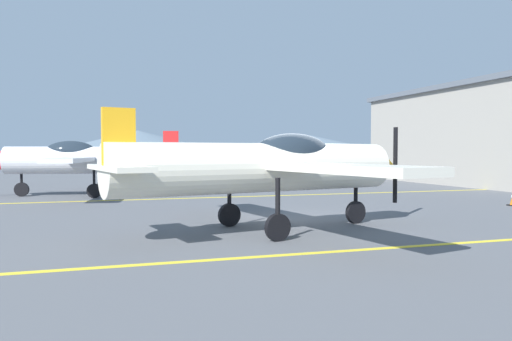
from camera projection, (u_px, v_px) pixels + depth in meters
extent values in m
plane|color=#54565B|center=(296.00, 223.00, 13.49)|extent=(400.00, 400.00, 0.00)
cube|color=yellow|center=(368.00, 249.00, 9.82)|extent=(80.00, 0.16, 0.01)
cube|color=yellow|center=(228.00, 197.00, 20.90)|extent=(80.00, 0.16, 0.01)
cylinder|color=silver|center=(259.00, 168.00, 11.82)|extent=(7.45, 2.71, 1.19)
cone|color=#F2A519|center=(384.00, 165.00, 13.81)|extent=(0.95, 1.15, 1.01)
cube|color=black|center=(395.00, 165.00, 14.03)|extent=(0.07, 0.14, 2.17)
ellipsoid|color=#1E2833|center=(293.00, 153.00, 12.28)|extent=(2.32, 1.41, 0.98)
cube|color=silver|center=(275.00, 165.00, 12.03)|extent=(3.16, 9.57, 0.17)
cube|color=silver|center=(119.00, 168.00, 10.17)|extent=(1.33, 2.91, 0.11)
cube|color=#F2A519|center=(119.00, 139.00, 10.14)|extent=(0.69, 0.27, 1.30)
cylinder|color=black|center=(356.00, 192.00, 13.34)|extent=(0.11, 0.11, 1.09)
cylinder|color=black|center=(356.00, 212.00, 13.36)|extent=(0.62, 0.25, 0.61)
cylinder|color=black|center=(278.00, 203.00, 10.70)|extent=(0.11, 0.11, 1.09)
cylinder|color=black|center=(278.00, 227.00, 10.73)|extent=(0.62, 0.25, 0.61)
cylinder|color=black|center=(229.00, 194.00, 12.78)|extent=(0.11, 0.11, 1.09)
cylinder|color=black|center=(229.00, 215.00, 12.80)|extent=(0.62, 0.25, 0.61)
cylinder|color=silver|center=(94.00, 160.00, 21.59)|extent=(7.46, 2.36, 1.19)
ellipsoid|color=#1E2833|center=(71.00, 152.00, 21.44)|extent=(2.30, 1.31, 0.98)
cube|color=silver|center=(84.00, 159.00, 21.53)|extent=(2.71, 9.60, 0.17)
cube|color=silver|center=(171.00, 159.00, 22.06)|extent=(1.20, 2.90, 0.11)
cube|color=red|center=(171.00, 145.00, 22.04)|extent=(0.69, 0.24, 1.30)
cylinder|color=black|center=(21.00, 177.00, 21.19)|extent=(0.11, 0.11, 1.09)
cylinder|color=black|center=(22.00, 189.00, 21.21)|extent=(0.62, 0.23, 0.61)
cylinder|color=black|center=(104.00, 175.00, 22.83)|extent=(0.11, 0.11, 1.09)
cylinder|color=black|center=(104.00, 187.00, 22.85)|extent=(0.62, 0.23, 0.61)
cylinder|color=black|center=(94.00, 178.00, 20.47)|extent=(0.11, 0.11, 1.09)
cylinder|color=black|center=(94.00, 191.00, 20.49)|extent=(0.62, 0.23, 0.61)
cube|color=#9E998E|center=(501.00, 138.00, 30.39)|extent=(10.00, 14.00, 5.50)
cube|color=slate|center=(502.00, 91.00, 30.28)|extent=(10.40, 14.56, 0.30)
cone|color=slate|center=(138.00, 143.00, 165.62)|extent=(70.80, 70.80, 8.89)
cone|color=slate|center=(310.00, 146.00, 176.44)|extent=(70.24, 70.24, 7.48)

